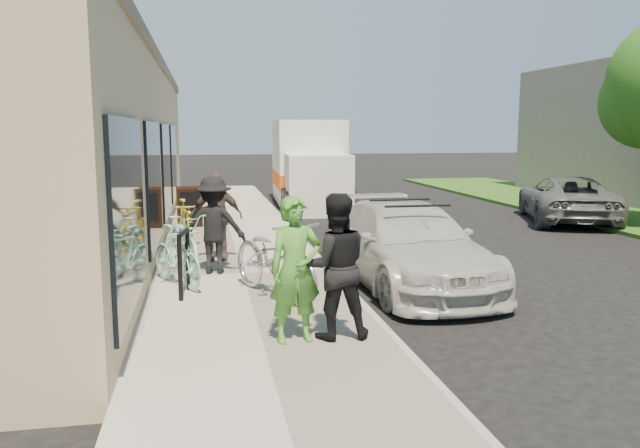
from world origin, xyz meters
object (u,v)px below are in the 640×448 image
sedan_white (406,245)px  bystander_a (214,225)px  sandwich_board (190,207)px  cruiser_bike_b (185,241)px  cruiser_bike_a (177,256)px  cruiser_bike_c (186,228)px  moving_truck (309,168)px  man_standing (335,266)px  bystander_b (216,216)px  sedan_silver (370,233)px  bike_rack (184,256)px  woman_rider (295,270)px  tandem_bike (275,258)px  far_car_gray (567,199)px

sedan_white → bystander_a: bystander_a is taller
sandwich_board → cruiser_bike_b: bearing=-96.2°
cruiser_bike_a → cruiser_bike_c: size_ratio=0.87×
sedan_white → moving_truck: size_ratio=0.80×
sandwich_board → man_standing: 9.11m
sandwich_board → bystander_b: size_ratio=0.61×
sedan_silver → moving_truck: bearing=90.6°
sedan_white → man_standing: (-1.83, -2.84, 0.32)m
bike_rack → cruiser_bike_a: size_ratio=0.62×
sedan_silver → man_standing: bearing=-106.9°
sandwich_board → cruiser_bike_a: (-0.10, -6.04, -0.04)m
woman_rider → cruiser_bike_a: woman_rider is taller
sedan_white → cruiser_bike_c: bearing=143.6°
cruiser_bike_a → cruiser_bike_c: bearing=59.5°
tandem_bike → far_car_gray: bearing=13.2°
bystander_a → bystander_b: size_ratio=1.00×
far_car_gray → man_standing: bearing=66.7°
sedan_white → bystander_b: 3.63m
sandwich_board → man_standing: man_standing is taller
sandwich_board → tandem_bike: tandem_bike is taller
bike_rack → sedan_silver: size_ratio=0.28×
bike_rack → cruiser_bike_a: bike_rack is taller
sedan_silver → far_car_gray: far_car_gray is taller
moving_truck → tandem_bike: 12.49m
bike_rack → far_car_gray: size_ratio=0.21×
moving_truck → bystander_a: moving_truck is taller
moving_truck → far_car_gray: bearing=-35.3°
sandwich_board → far_car_gray: size_ratio=0.22×
man_standing → bystander_b: size_ratio=1.04×
bystander_a → cruiser_bike_c: bearing=-65.3°
woman_rider → bystander_b: bearing=92.2°
sandwich_board → sedan_silver: 5.51m
cruiser_bike_a → bystander_b: (0.67, 1.88, 0.35)m
sedan_silver → bystander_a: (-3.02, -1.04, 0.39)m
sedan_silver → cruiser_bike_c: size_ratio=1.89×
moving_truck → tandem_bike: (-2.61, -12.20, -0.56)m
bike_rack → sandwich_board: (-0.03, 6.67, -0.07)m
moving_truck → cruiser_bike_c: bearing=-110.8°
sedan_white → sedan_silver: sedan_white is taller
woman_rider → bystander_a: size_ratio=1.02×
far_car_gray → cruiser_bike_c: size_ratio=2.58×
bike_rack → cruiser_bike_c: cruiser_bike_c is taller
cruiser_bike_b → bystander_a: bearing=-45.5°
bystander_a → moving_truck: bearing=-100.9°
bike_rack → cruiser_bike_c: (-0.04, 2.99, -0.04)m
bystander_b → cruiser_bike_a: bearing=-105.8°
cruiser_bike_b → bystander_a: 0.66m
far_car_gray → cruiser_bike_a: far_car_gray is taller
woman_rider → bystander_a: (-0.84, 3.70, -0.01)m
far_car_gray → cruiser_bike_c: 11.07m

